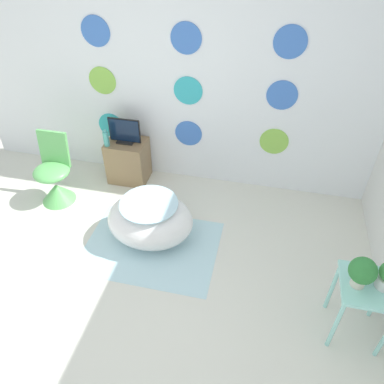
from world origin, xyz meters
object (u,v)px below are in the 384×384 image
(bathtub, at_px, (150,220))
(potted_plant_left, at_px, (362,272))
(chair, at_px, (55,181))
(tv, at_px, (125,132))
(vase, at_px, (106,139))

(bathtub, distance_m, potted_plant_left, 1.91)
(chair, distance_m, tv, 0.92)
(bathtub, bearing_deg, potted_plant_left, -19.82)
(bathtub, distance_m, vase, 1.11)
(bathtub, height_order, chair, chair)
(chair, xyz_separation_m, potted_plant_left, (2.93, -0.96, 0.46))
(tv, height_order, vase, tv)
(chair, bearing_deg, vase, 42.97)
(chair, bearing_deg, tv, 40.48)
(vase, bearing_deg, tv, 32.93)
(potted_plant_left, bearing_deg, bathtub, 160.18)
(chair, relative_size, vase, 4.07)
(chair, xyz_separation_m, vase, (0.46, 0.43, 0.34))
(tv, relative_size, potted_plant_left, 1.46)
(vase, relative_size, potted_plant_left, 0.78)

